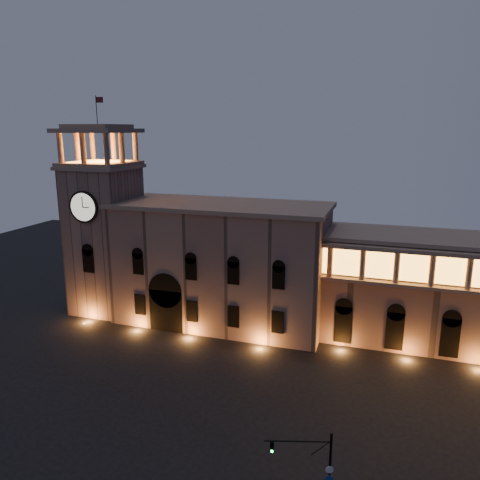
{
  "coord_description": "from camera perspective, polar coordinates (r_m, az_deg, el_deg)",
  "views": [
    {
      "loc": [
        20.82,
        -38.88,
        27.71
      ],
      "look_at": [
        2.89,
        16.0,
        14.0
      ],
      "focal_mm": 35.0,
      "sensor_mm": 36.0,
      "label": 1
    }
  ],
  "objects": [
    {
      "name": "ground",
      "position": [
        52.09,
        -9.01,
        -18.96
      ],
      "size": [
        160.0,
        160.0,
        0.0
      ],
      "primitive_type": "plane",
      "color": "black",
      "rests_on": "ground"
    },
    {
      "name": "government_building",
      "position": [
        67.69,
        -2.44,
        -2.9
      ],
      "size": [
        30.8,
        12.8,
        17.6
      ],
      "color": "#846456",
      "rests_on": "ground"
    },
    {
      "name": "colonnade_wing",
      "position": [
        66.97,
        26.89,
        -5.86
      ],
      "size": [
        40.6,
        11.5,
        14.5
      ],
      "color": "#7F5F51",
      "rests_on": "ground"
    },
    {
      "name": "traffic_light",
      "position": [
        38.01,
        9.47,
        -26.2
      ],
      "size": [
        4.84,
        1.68,
        6.88
      ],
      "rotation": [
        0.0,
        0.0,
        0.29
      ],
      "color": "black",
      "rests_on": "ground"
    },
    {
      "name": "clock_tower",
      "position": [
        74.31,
        -16.16,
        1.01
      ],
      "size": [
        9.8,
        9.8,
        32.4
      ],
      "color": "#846456",
      "rests_on": "ground"
    }
  ]
}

